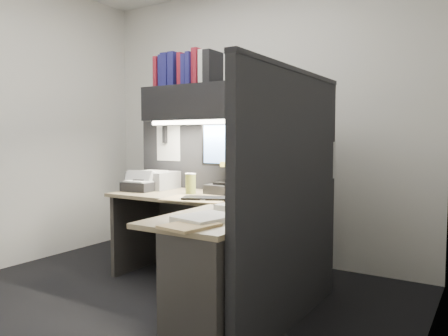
{
  "coord_description": "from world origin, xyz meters",
  "views": [
    {
      "loc": [
        2.06,
        -2.36,
        1.2
      ],
      "look_at": [
        0.27,
        0.51,
        0.97
      ],
      "focal_mm": 35.0,
      "sensor_mm": 36.0,
      "label": 1
    }
  ],
  "objects": [
    {
      "name": "paper_stack_a",
      "position": [
        0.7,
        0.01,
        0.76
      ],
      "size": [
        0.29,
        0.25,
        0.05
      ],
      "primitive_type": "cube",
      "rotation": [
        0.0,
        0.0,
        -0.14
      ],
      "color": "white",
      "rests_on": "desk"
    },
    {
      "name": "coffee_cup",
      "position": [
        -0.11,
        0.59,
        0.81
      ],
      "size": [
        0.11,
        0.11,
        0.16
      ],
      "primitive_type": "cylinder",
      "rotation": [
        0.0,
        0.0,
        0.28
      ],
      "color": "#ACA545",
      "rests_on": "desk"
    },
    {
      "name": "partition_right",
      "position": [
        0.98,
        0.18,
        0.8
      ],
      "size": [
        0.06,
        1.5,
        1.6
      ],
      "primitive_type": "cube",
      "color": "black",
      "rests_on": "floor"
    },
    {
      "name": "binder_row",
      "position": [
        -0.26,
        0.76,
        1.79
      ],
      "size": [
        0.61,
        0.24,
        0.31
      ],
      "color": "maroon",
      "rests_on": "overhead_shelf"
    },
    {
      "name": "notebook_stack",
      "position": [
        -0.6,
        0.5,
        0.77
      ],
      "size": [
        0.28,
        0.24,
        0.08
      ],
      "primitive_type": "cube",
      "rotation": [
        0.0,
        0.0,
        0.06
      ],
      "color": "black",
      "rests_on": "desk"
    },
    {
      "name": "wall_back",
      "position": [
        0.0,
        1.5,
        1.35
      ],
      "size": [
        3.5,
        0.04,
        2.7
      ],
      "primitive_type": "cube",
      "color": "silver",
      "rests_on": "floor"
    },
    {
      "name": "wall_left",
      "position": [
        -1.75,
        0.0,
        1.35
      ],
      "size": [
        0.04,
        3.0,
        2.7
      ],
      "primitive_type": "cube",
      "color": "silver",
      "rests_on": "floor"
    },
    {
      "name": "monitor",
      "position": [
        0.19,
        0.74,
        0.97
      ],
      "size": [
        0.56,
        0.25,
        0.6
      ],
      "rotation": [
        0.0,
        0.0,
        -0.01
      ],
      "color": "black",
      "rests_on": "desk"
    },
    {
      "name": "floor",
      "position": [
        0.0,
        0.0,
        0.0
      ],
      "size": [
        3.5,
        3.5,
        0.0
      ],
      "primitive_type": "plane",
      "color": "black",
      "rests_on": "ground"
    },
    {
      "name": "manila_stack",
      "position": [
        0.71,
        -0.53,
        0.74
      ],
      "size": [
        0.26,
        0.31,
        0.02
      ],
      "primitive_type": "cube",
      "rotation": [
        0.0,
        0.0,
        -0.16
      ],
      "color": "tan",
      "rests_on": "desk"
    },
    {
      "name": "desk",
      "position": [
        0.43,
        -0.0,
        0.44
      ],
      "size": [
        1.7,
        1.53,
        0.73
      ],
      "color": "#7F6E50",
      "rests_on": "floor"
    },
    {
      "name": "open_folder",
      "position": [
        0.14,
        0.32,
        0.73
      ],
      "size": [
        0.54,
        0.4,
        0.01
      ],
      "primitive_type": "cube",
      "rotation": [
        0.0,
        0.0,
        0.16
      ],
      "color": "tan",
      "rests_on": "desk"
    },
    {
      "name": "partition_back",
      "position": [
        0.03,
        0.93,
        0.8
      ],
      "size": [
        1.9,
        0.06,
        1.6
      ],
      "primitive_type": "cube",
      "color": "black",
      "rests_on": "floor"
    },
    {
      "name": "pinned_papers",
      "position": [
        0.42,
        0.56,
        1.05
      ],
      "size": [
        1.76,
        1.31,
        0.51
      ],
      "color": "white",
      "rests_on": "partition_back"
    },
    {
      "name": "telephone",
      "position": [
        0.64,
        0.64,
        0.77
      ],
      "size": [
        0.29,
        0.3,
        0.09
      ],
      "primitive_type": "cube",
      "rotation": [
        0.0,
        0.0,
        -0.56
      ],
      "color": "#B4A98A",
      "rests_on": "desk"
    },
    {
      "name": "printer",
      "position": [
        -0.63,
        0.71,
        0.81
      ],
      "size": [
        0.41,
        0.36,
        0.16
      ],
      "primitive_type": "cube",
      "rotation": [
        0.0,
        0.0,
        0.06
      ],
      "color": "#97999C",
      "rests_on": "desk"
    },
    {
      "name": "mousepad",
      "position": [
        0.6,
        0.42,
        0.73
      ],
      "size": [
        0.23,
        0.21,
        0.0
      ],
      "primitive_type": "cube",
      "rotation": [
        0.0,
        0.0,
        0.02
      ],
      "color": "navy",
      "rests_on": "desk"
    },
    {
      "name": "overhead_shelf",
      "position": [
        0.12,
        0.75,
        1.5
      ],
      "size": [
        1.55,
        0.34,
        0.3
      ],
      "primitive_type": "cube",
      "color": "black",
      "rests_on": "partition_back"
    },
    {
      "name": "task_light_tube",
      "position": [
        0.12,
        0.61,
        1.33
      ],
      "size": [
        1.32,
        0.04,
        0.04
      ],
      "primitive_type": "cylinder",
      "rotation": [
        0.0,
        1.57,
        0.0
      ],
      "color": "white",
      "rests_on": "overhead_shelf"
    },
    {
      "name": "keyboard",
      "position": [
        0.28,
        0.37,
        0.74
      ],
      "size": [
        0.52,
        0.35,
        0.02
      ],
      "primitive_type": "cube",
      "rotation": [
        0.0,
        0.0,
        0.41
      ],
      "color": "black",
      "rests_on": "desk"
    },
    {
      "name": "wall_right",
      "position": [
        1.75,
        0.0,
        1.35
      ],
      "size": [
        0.04,
        3.0,
        2.7
      ],
      "primitive_type": "cube",
      "color": "silver",
      "rests_on": "floor"
    },
    {
      "name": "paper_stack_b",
      "position": [
        0.68,
        -0.34,
        0.75
      ],
      "size": [
        0.31,
        0.37,
        0.03
      ],
      "primitive_type": "cube",
      "rotation": [
        0.0,
        0.0,
        -0.2
      ],
      "color": "white",
      "rests_on": "desk"
    },
    {
      "name": "mouse",
      "position": [
        0.61,
        0.43,
        0.75
      ],
      "size": [
        0.08,
        0.11,
        0.04
      ],
      "primitive_type": "ellipsoid",
      "rotation": [
        0.0,
        0.0,
        -0.11
      ],
      "color": "black",
      "rests_on": "mousepad"
    }
  ]
}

